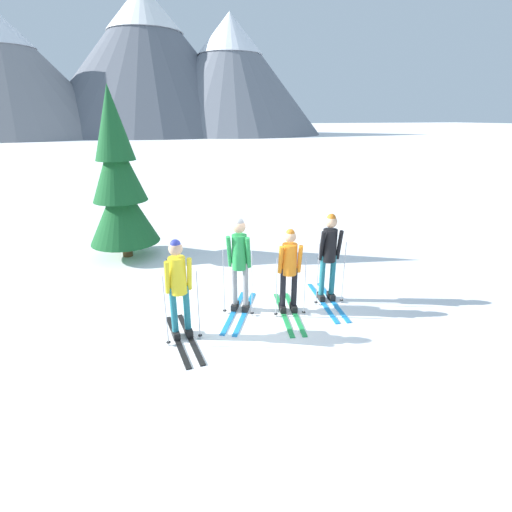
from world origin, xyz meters
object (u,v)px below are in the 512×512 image
(skier_in_green, at_px, (240,259))
(skier_in_black, at_px, (329,254))
(skier_in_yellow, at_px, (178,284))
(skier_in_orange, at_px, (289,268))
(pine_tree_near, at_px, (119,183))

(skier_in_green, bearing_deg, skier_in_black, -4.32)
(skier_in_yellow, relative_size, skier_in_black, 0.96)
(skier_in_orange, xyz_separation_m, skier_in_black, (0.94, 0.21, 0.11))
(skier_in_black, height_order, pine_tree_near, pine_tree_near)
(skier_in_green, bearing_deg, pine_tree_near, 118.40)
(skier_in_orange, bearing_deg, skier_in_yellow, -173.08)
(skier_in_green, relative_size, skier_in_black, 1.02)
(skier_in_green, relative_size, skier_in_orange, 1.08)
(skier_in_green, height_order, skier_in_black, skier_in_green)
(skier_in_yellow, height_order, skier_in_orange, skier_in_yellow)
(skier_in_green, xyz_separation_m, pine_tree_near, (-2.11, 3.90, 0.91))
(skier_in_black, bearing_deg, skier_in_yellow, -171.21)
(skier_in_green, distance_m, skier_in_orange, 0.95)
(skier_in_yellow, distance_m, pine_tree_near, 4.69)
(skier_in_yellow, xyz_separation_m, skier_in_black, (3.03, 0.47, 0.02))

